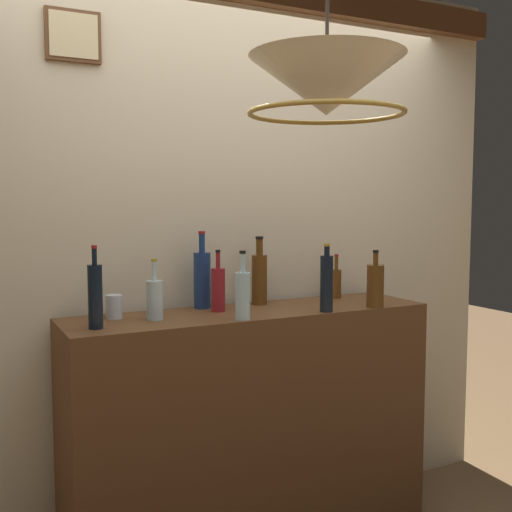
{
  "coord_description": "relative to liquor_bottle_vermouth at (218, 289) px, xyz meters",
  "views": [
    {
      "loc": [
        -1.24,
        -1.67,
        1.6
      ],
      "look_at": [
        0.0,
        0.75,
        1.36
      ],
      "focal_mm": 43.83,
      "sensor_mm": 36.0,
      "label": 1
    }
  ],
  "objects": [
    {
      "name": "liquor_bottle_brandy",
      "position": [
        -0.03,
        0.11,
        0.03
      ],
      "size": [
        0.08,
        0.08,
        0.35
      ],
      "color": "navy",
      "rests_on": "bar_shelf_unit"
    },
    {
      "name": "panelled_rear_partition",
      "position": [
        0.14,
        0.24,
        0.22
      ],
      "size": [
        3.19,
        0.15,
        2.71
      ],
      "color": "beige",
      "rests_on": "ground"
    },
    {
      "name": "liquor_bottle_rum",
      "position": [
        0.69,
        -0.23,
        0.0
      ],
      "size": [
        0.08,
        0.08,
        0.26
      ],
      "color": "#5B3614",
      "rests_on": "bar_shelf_unit"
    },
    {
      "name": "bar_shelf_unit",
      "position": [
        0.14,
        -0.05,
        -0.66
      ],
      "size": [
        1.67,
        0.44,
        1.11
      ],
      "primitive_type": "cube",
      "color": "brown",
      "rests_on": "ground"
    },
    {
      "name": "liquor_bottle_tequila",
      "position": [
        0.01,
        -0.22,
        0.0
      ],
      "size": [
        0.06,
        0.06,
        0.29
      ],
      "color": "silver",
      "rests_on": "bar_shelf_unit"
    },
    {
      "name": "liquor_bottle_amaro",
      "position": [
        0.25,
        0.08,
        0.03
      ],
      "size": [
        0.07,
        0.07,
        0.32
      ],
      "color": "brown",
      "rests_on": "bar_shelf_unit"
    },
    {
      "name": "pendant_lamp",
      "position": [
        0.04,
        -0.79,
        0.75
      ],
      "size": [
        0.52,
        0.52,
        0.63
      ],
      "color": "#EFE5C6"
    },
    {
      "name": "liquor_bottle_mezcal",
      "position": [
        -0.57,
        -0.13,
        0.03
      ],
      "size": [
        0.06,
        0.06,
        0.32
      ],
      "color": "black",
      "rests_on": "bar_shelf_unit"
    },
    {
      "name": "liquor_bottle_bourbon",
      "position": [
        -0.31,
        -0.06,
        -0.01
      ],
      "size": [
        0.07,
        0.07,
        0.25
      ],
      "color": "silver",
      "rests_on": "bar_shelf_unit"
    },
    {
      "name": "liquor_bottle_vermouth",
      "position": [
        0.0,
        0.0,
        0.0
      ],
      "size": [
        0.06,
        0.06,
        0.28
      ],
      "color": "maroon",
      "rests_on": "bar_shelf_unit"
    },
    {
      "name": "liquor_bottle_sherry",
      "position": [
        0.68,
        0.08,
        -0.02
      ],
      "size": [
        0.05,
        0.05,
        0.22
      ],
      "color": "brown",
      "rests_on": "bar_shelf_unit"
    },
    {
      "name": "glass_tumbler_rocks",
      "position": [
        -0.45,
        0.04,
        -0.05
      ],
      "size": [
        0.07,
        0.07,
        0.1
      ],
      "color": "silver",
      "rests_on": "bar_shelf_unit"
    },
    {
      "name": "liquor_bottle_scotch",
      "position": [
        0.42,
        -0.23,
        0.03
      ],
      "size": [
        0.06,
        0.06,
        0.3
      ],
      "color": "black",
      "rests_on": "bar_shelf_unit"
    }
  ]
}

